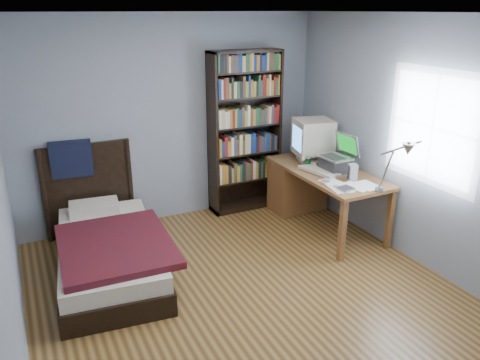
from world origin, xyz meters
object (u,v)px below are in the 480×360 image
Objects in this scene: keyboard at (319,171)px; bookshelf at (245,132)px; desk_lamp at (404,154)px; laptop at (336,162)px; bed at (107,245)px; crt_monitor at (312,137)px; soda_can at (308,162)px; speaker at (352,172)px; desk at (304,183)px.

keyboard is 1.14m from bookshelf.
desk_lamp reaches higher than keyboard.
bed is at bearing 174.71° from laptop.
crt_monitor is at bearing 5.41° from bed.
soda_can is at bearing 76.56° from keyboard.
bed is (-2.64, 0.24, -0.59)m from laptop.
keyboard is at bearing 94.48° from desk_lamp.
laptop reaches higher than speaker.
bookshelf is (-0.66, 1.04, 0.19)m from laptop.
laptop is 0.22m from keyboard.
desk is 3.65× the size of laptop.
bed reaches higher than soda_can.
crt_monitor is 0.83× the size of desk_lamp.
desk is at bearing 158.50° from crt_monitor.
keyboard reaches higher than desk.
desk_lamp is at bearing -97.62° from keyboard.
crt_monitor is 0.85m from bookshelf.
desk_lamp is 1.27m from keyboard.
laptop is at bearing -57.68° from bookshelf.
speaker is (0.06, -0.84, 0.40)m from desk.
desk_lamp is at bearing -77.36° from speaker.
bookshelf reaches higher than desk_lamp.
crt_monitor reaches higher than bed.
bookshelf is at bearing 139.98° from crt_monitor.
desk is at bearing 63.28° from keyboard.
desk_lamp is 0.91m from speaker.
speaker reaches higher than soda_can.
desk_lamp is at bearing -95.09° from laptop.
soda_can is at bearing 93.48° from desk_lamp.
bed reaches higher than desk.
keyboard is at bearing -104.62° from desk.
soda_can is at bearing -117.03° from desk.
crt_monitor reaches higher than keyboard.
bed is (-2.63, 0.57, -0.56)m from speaker.
crt_monitor reaches higher than desk.
crt_monitor is 0.27× the size of bookshelf.
soda_can is (-0.18, 0.29, -0.07)m from laptop.
desk_lamp is at bearing -28.14° from bed.
desk_lamp is 3.62× the size of speaker.
speaker reaches higher than desk.
crt_monitor is at bearing -40.02° from bookshelf.
bed is at bearing -173.12° from speaker.
keyboard is 2.76× the size of speaker.
laptop is at bearing -57.30° from soda_can.
soda_can reaches higher than desk.
desk is 1.01m from bookshelf.
laptop is at bearing 107.16° from speaker.
laptop is 1.19m from desk_lamp.
bed is (-2.57, -0.27, -0.16)m from desk.
desk is 0.68m from laptop.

